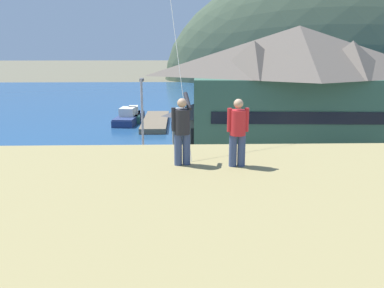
{
  "coord_description": "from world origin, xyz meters",
  "views": [
    {
      "loc": [
        -1.06,
        -16.16,
        10.08
      ],
      "look_at": [
        -0.32,
        9.0,
        3.9
      ],
      "focal_mm": 36.99,
      "sensor_mm": 36.0,
      "label": 1
    }
  ],
  "objects_px": {
    "moored_boat_outer_mooring": "(180,119)",
    "parked_car_front_row_silver": "(32,203)",
    "harbor_lodge": "(297,84)",
    "parked_car_front_row_red": "(256,202)",
    "parked_car_mid_row_far": "(192,252)",
    "storage_shed_waterside": "(195,124)",
    "wharf_dock": "(156,121)",
    "person_companion": "(238,131)",
    "parking_light_pole": "(143,129)",
    "parked_car_back_row_left": "(88,245)",
    "person_kite_flyer": "(182,129)",
    "moored_boat_inner_slip": "(129,117)",
    "moored_boat_wharfside": "(134,116)",
    "parked_car_front_row_end": "(357,241)"
  },
  "relations": [
    {
      "from": "moored_boat_outer_mooring",
      "to": "parked_car_front_row_silver",
      "type": "height_order",
      "value": "moored_boat_outer_mooring"
    },
    {
      "from": "harbor_lodge",
      "to": "parked_car_front_row_red",
      "type": "height_order",
      "value": "harbor_lodge"
    },
    {
      "from": "harbor_lodge",
      "to": "parked_car_mid_row_far",
      "type": "bearing_deg",
      "value": -115.74
    },
    {
      "from": "storage_shed_waterside",
      "to": "wharf_dock",
      "type": "height_order",
      "value": "storage_shed_waterside"
    },
    {
      "from": "wharf_dock",
      "to": "person_companion",
      "type": "xyz_separation_m",
      "value": [
        4.8,
        -42.78,
        7.68
      ]
    },
    {
      "from": "person_companion",
      "to": "parked_car_mid_row_far",
      "type": "bearing_deg",
      "value": 98.42
    },
    {
      "from": "parking_light_pole",
      "to": "parked_car_back_row_left",
      "type": "bearing_deg",
      "value": -100.2
    },
    {
      "from": "parked_car_front_row_red",
      "to": "person_kite_flyer",
      "type": "height_order",
      "value": "person_kite_flyer"
    },
    {
      "from": "parked_car_front_row_silver",
      "to": "parking_light_pole",
      "type": "relative_size",
      "value": 0.54
    },
    {
      "from": "parked_car_mid_row_far",
      "to": "wharf_dock",
      "type": "bearing_deg",
      "value": 96.04
    },
    {
      "from": "moored_boat_inner_slip",
      "to": "parked_car_mid_row_far",
      "type": "distance_m",
      "value": 38.19
    },
    {
      "from": "parked_car_front_row_red",
      "to": "parking_light_pole",
      "type": "xyz_separation_m",
      "value": [
        -7.08,
        4.64,
        3.55
      ]
    },
    {
      "from": "moored_boat_wharfside",
      "to": "moored_boat_inner_slip",
      "type": "bearing_deg",
      "value": -111.43
    },
    {
      "from": "parked_car_front_row_end",
      "to": "person_kite_flyer",
      "type": "height_order",
      "value": "person_kite_flyer"
    },
    {
      "from": "parked_car_back_row_left",
      "to": "parked_car_mid_row_far",
      "type": "bearing_deg",
      "value": -8.52
    },
    {
      "from": "parked_car_front_row_silver",
      "to": "harbor_lodge",
      "type": "bearing_deg",
      "value": 39.73
    },
    {
      "from": "wharf_dock",
      "to": "parked_car_front_row_silver",
      "type": "bearing_deg",
      "value": -100.34
    },
    {
      "from": "harbor_lodge",
      "to": "parking_light_pole",
      "type": "distance_m",
      "value": 19.0
    },
    {
      "from": "storage_shed_waterside",
      "to": "parked_car_front_row_end",
      "type": "xyz_separation_m",
      "value": [
        6.9,
        -23.53,
        -1.24
      ]
    },
    {
      "from": "moored_boat_wharfside",
      "to": "parking_light_pole",
      "type": "distance_m",
      "value": 28.83
    },
    {
      "from": "moored_boat_outer_mooring",
      "to": "person_companion",
      "type": "relative_size",
      "value": 3.69
    },
    {
      "from": "moored_boat_inner_slip",
      "to": "wharf_dock",
      "type": "bearing_deg",
      "value": -16.99
    },
    {
      "from": "wharf_dock",
      "to": "moored_boat_outer_mooring",
      "type": "xyz_separation_m",
      "value": [
        3.33,
        -0.18,
        0.37
      ]
    },
    {
      "from": "moored_boat_wharfside",
      "to": "parked_car_front_row_end",
      "type": "bearing_deg",
      "value": -68.54
    },
    {
      "from": "moored_boat_outer_mooring",
      "to": "parking_light_pole",
      "type": "height_order",
      "value": "parking_light_pole"
    },
    {
      "from": "person_kite_flyer",
      "to": "parked_car_back_row_left",
      "type": "bearing_deg",
      "value": 121.96
    },
    {
      "from": "parked_car_front_row_end",
      "to": "parked_car_mid_row_far",
      "type": "height_order",
      "value": "same"
    },
    {
      "from": "moored_boat_inner_slip",
      "to": "person_kite_flyer",
      "type": "relative_size",
      "value": 4.64
    },
    {
      "from": "moored_boat_outer_mooring",
      "to": "wharf_dock",
      "type": "bearing_deg",
      "value": 176.84
    },
    {
      "from": "wharf_dock",
      "to": "moored_boat_wharfside",
      "type": "distance_m",
      "value": 4.06
    },
    {
      "from": "parked_car_front_row_red",
      "to": "person_companion",
      "type": "bearing_deg",
      "value": -103.82
    },
    {
      "from": "storage_shed_waterside",
      "to": "parked_car_back_row_left",
      "type": "bearing_deg",
      "value": -103.95
    },
    {
      "from": "parked_car_front_row_red",
      "to": "parked_car_back_row_left",
      "type": "height_order",
      "value": "same"
    },
    {
      "from": "parked_car_front_row_silver",
      "to": "person_companion",
      "type": "relative_size",
      "value": 2.46
    },
    {
      "from": "moored_boat_inner_slip",
      "to": "person_kite_flyer",
      "type": "xyz_separation_m",
      "value": [
        7.11,
        -43.74,
        7.32
      ]
    },
    {
      "from": "parking_light_pole",
      "to": "person_companion",
      "type": "height_order",
      "value": "person_companion"
    },
    {
      "from": "wharf_dock",
      "to": "parked_car_front_row_red",
      "type": "xyz_separation_m",
      "value": [
        7.83,
        -30.46,
        0.71
      ]
    },
    {
      "from": "wharf_dock",
      "to": "person_companion",
      "type": "relative_size",
      "value": 7.81
    },
    {
      "from": "moored_boat_inner_slip",
      "to": "person_companion",
      "type": "distance_m",
      "value": 45.33
    },
    {
      "from": "storage_shed_waterside",
      "to": "moored_boat_inner_slip",
      "type": "distance_m",
      "value": 15.77
    },
    {
      "from": "moored_boat_outer_mooring",
      "to": "person_companion",
      "type": "height_order",
      "value": "person_companion"
    },
    {
      "from": "parked_car_back_row_left",
      "to": "moored_boat_inner_slip",
      "type": "bearing_deg",
      "value": 94.23
    },
    {
      "from": "parked_car_front_row_end",
      "to": "parked_car_front_row_red",
      "type": "height_order",
      "value": "same"
    },
    {
      "from": "moored_boat_outer_mooring",
      "to": "moored_boat_inner_slip",
      "type": "xyz_separation_m",
      "value": [
        -7.06,
        1.32,
        0.0
      ]
    },
    {
      "from": "storage_shed_waterside",
      "to": "parked_car_mid_row_far",
      "type": "relative_size",
      "value": 1.23
    },
    {
      "from": "moored_boat_wharfside",
      "to": "person_companion",
      "type": "xyz_separation_m",
      "value": [
        8.0,
        -45.25,
        7.31
      ]
    },
    {
      "from": "harbor_lodge",
      "to": "parked_car_back_row_left",
      "type": "distance_m",
      "value": 27.91
    },
    {
      "from": "harbor_lodge",
      "to": "parked_car_back_row_left",
      "type": "xyz_separation_m",
      "value": [
        -15.93,
        -22.27,
        -5.42
      ]
    },
    {
      "from": "storage_shed_waterside",
      "to": "parked_car_front_row_end",
      "type": "relative_size",
      "value": 1.23
    },
    {
      "from": "parked_car_back_row_left",
      "to": "person_companion",
      "type": "height_order",
      "value": "person_companion"
    }
  ]
}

